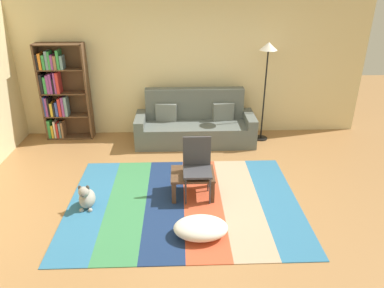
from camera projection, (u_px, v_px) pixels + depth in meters
ground_plane at (197, 198)px, 5.29m from camera, size 14.00×14.00×0.00m
back_wall at (191, 67)px, 7.03m from camera, size 6.80×0.10×2.70m
rug at (184, 203)px, 5.17m from camera, size 3.27×2.49×0.01m
couch at (195, 125)px, 6.98m from camera, size 2.26×0.80×1.00m
bookshelf at (59, 92)px, 6.90m from camera, size 0.90×0.28×1.85m
coffee_table at (193, 177)px, 5.25m from camera, size 0.63×0.51×0.36m
pouf at (201, 228)px, 4.47m from camera, size 0.68×0.47×0.23m
dog at (87, 198)px, 5.01m from camera, size 0.22×0.35×0.40m
standing_lamp at (267, 60)px, 6.56m from camera, size 0.32×0.32×1.88m
tv_remote at (198, 171)px, 5.25m from camera, size 0.06×0.15×0.02m
folding_chair at (197, 163)px, 5.14m from camera, size 0.40×0.40×0.90m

